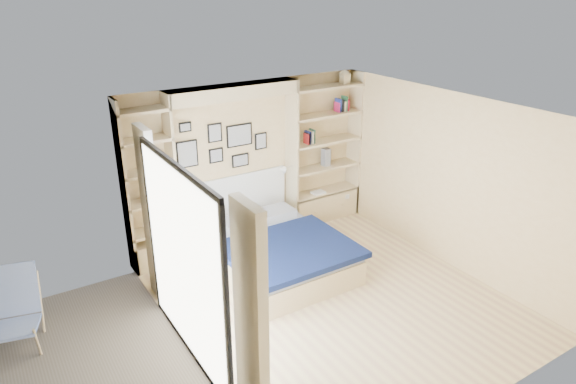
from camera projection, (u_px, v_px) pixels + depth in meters
ground at (332, 298)px, 6.74m from camera, size 4.50×4.50×0.00m
room_shell at (249, 191)px, 7.32m from camera, size 4.50×4.50×4.50m
bed at (276, 252)px, 7.34m from camera, size 1.72×2.26×1.07m
photo_gallery at (222, 145)px, 7.64m from camera, size 1.48×0.02×0.82m
reading_lamps at (239, 179)px, 7.73m from camera, size 1.92×0.12×0.15m
shelf_decor at (314, 126)px, 8.26m from camera, size 3.53×0.23×2.03m
deck_chair at (14, 310)px, 5.80m from camera, size 0.70×0.96×0.87m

